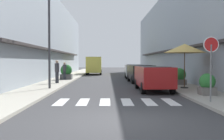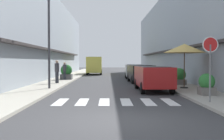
# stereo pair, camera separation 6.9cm
# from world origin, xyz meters

# --- Properties ---
(ground_plane) EXTENTS (107.67, 107.67, 0.00)m
(ground_plane) POSITION_xyz_m (0.00, 19.58, 0.00)
(ground_plane) COLOR #38383A
(sidewalk_left) EXTENTS (2.41, 68.52, 0.12)m
(sidewalk_left) POSITION_xyz_m (-4.60, 19.58, 0.06)
(sidewalk_left) COLOR #ADA899
(sidewalk_left) RESTS_ON ground_plane
(sidewalk_right) EXTENTS (2.41, 68.52, 0.12)m
(sidewalk_right) POSITION_xyz_m (4.60, 19.58, 0.06)
(sidewalk_right) COLOR #9E998E
(sidewalk_right) RESTS_ON ground_plane
(building_row_left) EXTENTS (5.50, 46.05, 8.69)m
(building_row_left) POSITION_xyz_m (-8.30, 21.02, 4.34)
(building_row_left) COLOR #939EA8
(building_row_left) RESTS_ON ground_plane
(building_row_right) EXTENTS (5.50, 46.05, 9.19)m
(building_row_right) POSITION_xyz_m (8.30, 21.02, 4.59)
(building_row_right) COLOR #939EA8
(building_row_right) RESTS_ON ground_plane
(crosswalk) EXTENTS (5.20, 2.20, 0.01)m
(crosswalk) POSITION_xyz_m (-0.00, 3.84, 0.01)
(crosswalk) COLOR silver
(crosswalk) RESTS_ON ground_plane
(parked_car_near) EXTENTS (1.85, 4.44, 1.47)m
(parked_car_near) POSITION_xyz_m (2.34, 8.20, 0.92)
(parked_car_near) COLOR maroon
(parked_car_near) RESTS_ON ground_plane
(parked_car_mid) EXTENTS (1.97, 4.17, 1.47)m
(parked_car_mid) POSITION_xyz_m (2.34, 14.78, 0.92)
(parked_car_mid) COLOR black
(parked_car_mid) RESTS_ON ground_plane
(parked_car_far) EXTENTS (1.89, 3.95, 1.47)m
(parked_car_far) POSITION_xyz_m (2.34, 20.35, 0.92)
(parked_car_far) COLOR silver
(parked_car_far) RESTS_ON ground_plane
(delivery_van) EXTENTS (2.08, 5.43, 2.37)m
(delivery_van) POSITION_xyz_m (-2.19, 29.41, 1.41)
(delivery_van) COLOR #D8CC4C
(delivery_van) RESTS_ON ground_plane
(round_street_sign) EXTENTS (0.65, 0.07, 2.65)m
(round_street_sign) POSITION_xyz_m (3.83, 3.02, 2.15)
(round_street_sign) COLOR slate
(round_street_sign) RESTS_ON sidewalk_right
(street_lamp) EXTENTS (1.19, 0.28, 5.76)m
(street_lamp) POSITION_xyz_m (-3.74, 8.83, 3.61)
(street_lamp) COLOR #38383D
(street_lamp) RESTS_ON sidewalk_left
(cafe_umbrella) EXTENTS (2.57, 2.57, 2.73)m
(cafe_umbrella) POSITION_xyz_m (4.38, 8.90, 2.56)
(cafe_umbrella) COLOR #262626
(cafe_umbrella) RESTS_ON sidewalk_right
(planter_corner) EXTENTS (0.79, 0.79, 1.06)m
(planter_corner) POSITION_xyz_m (4.53, 5.34, 0.65)
(planter_corner) COLOR slate
(planter_corner) RESTS_ON sidewalk_right
(planter_midblock) EXTENTS (0.94, 0.94, 1.17)m
(planter_midblock) POSITION_xyz_m (4.72, 11.47, 0.69)
(planter_midblock) COLOR slate
(planter_midblock) RESTS_ON sidewalk_right
(planter_far) EXTENTS (1.05, 1.05, 1.36)m
(planter_far) POSITION_xyz_m (-4.17, 17.39, 0.78)
(planter_far) COLOR #4C4C4C
(planter_far) RESTS_ON sidewalk_left
(pedestrian_walking_near) EXTENTS (0.34, 0.34, 1.57)m
(pedestrian_walking_near) POSITION_xyz_m (-4.25, 16.95, 0.94)
(pedestrian_walking_near) COLOR #282B33
(pedestrian_walking_near) RESTS_ON sidewalk_left
(pedestrian_walking_far) EXTENTS (0.34, 0.34, 1.74)m
(pedestrian_walking_far) POSITION_xyz_m (-4.22, 13.02, 1.04)
(pedestrian_walking_far) COLOR #282B33
(pedestrian_walking_far) RESTS_ON sidewalk_left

